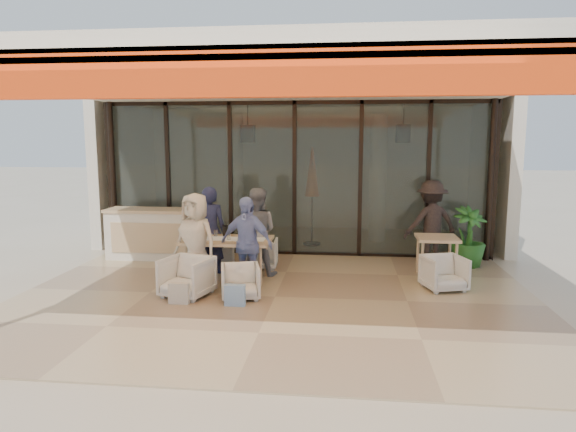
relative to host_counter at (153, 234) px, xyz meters
name	(u,v)px	position (x,y,z in m)	size (l,w,h in m)	color
ground	(275,298)	(2.81, -2.30, -0.53)	(70.00, 70.00, 0.00)	#C6B293
terrace_floor	(275,298)	(2.81, -2.30, -0.53)	(8.00, 6.00, 0.01)	tan
terrace_structure	(272,80)	(2.81, -2.56, 2.72)	(8.00, 6.00, 3.40)	silver
glass_storefront	(295,180)	(2.81, 0.70, 1.07)	(8.08, 0.10, 3.20)	#9EADA3
interior_block	(304,147)	(2.82, 3.02, 1.70)	(9.05, 3.62, 3.52)	silver
host_counter	(153,234)	(0.00, 0.00, 0.00)	(1.85, 0.65, 1.04)	silver
dining_table	(227,242)	(1.86, -1.44, 0.16)	(1.50, 0.90, 0.93)	#DFBF88
chair_far_left	(217,251)	(1.45, -0.49, -0.21)	(0.62, 0.58, 0.64)	silver
chair_far_right	(261,252)	(2.29, -0.49, -0.22)	(0.61, 0.57, 0.63)	silver
chair_near_left	(187,275)	(1.45, -2.39, -0.18)	(0.68, 0.64, 0.70)	silver
chair_near_right	(240,280)	(2.29, -2.39, -0.24)	(0.57, 0.54, 0.59)	silver
diner_navy	(210,231)	(1.45, -0.99, 0.27)	(0.58, 0.38, 1.60)	#1A1C39
diner_grey	(256,232)	(2.29, -0.99, 0.26)	(0.77, 0.60, 1.58)	slate
diner_cream	(195,241)	(1.45, -1.89, 0.25)	(0.77, 0.50, 1.57)	beige
diner_periwinkle	(246,244)	(2.29, -1.89, 0.23)	(0.89, 0.37, 1.53)	#748BC1
tote_bag_cream	(179,294)	(1.45, -2.79, -0.36)	(0.30, 0.10, 0.34)	silver
tote_bag_blue	(235,296)	(2.29, -2.79, -0.36)	(0.30, 0.10, 0.34)	#99BFD8
side_table	(437,243)	(5.47, -0.83, 0.11)	(0.70, 0.70, 0.74)	#DFBF88
side_chair	(444,272)	(5.47, -1.58, -0.22)	(0.61, 0.57, 0.63)	silver
standing_woman	(431,223)	(5.52, 0.17, 0.29)	(1.07, 0.61, 1.65)	black
potted_palm	(468,237)	(6.19, 0.03, 0.05)	(0.65, 0.65, 1.17)	#1E5919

